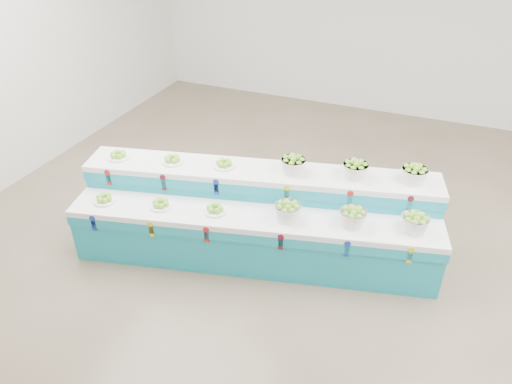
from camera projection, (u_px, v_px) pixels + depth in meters
ground at (328, 266)px, 5.89m from camera, size 10.00×10.00×0.00m
back_wall at (410, 10)px, 8.70m from camera, size 10.00×0.00×10.00m
display_stand at (256, 217)px, 5.87m from camera, size 4.45×2.06×1.02m
plate_lower_left at (104, 198)px, 5.74m from camera, size 0.31×0.31×0.10m
plate_lower_mid at (161, 203)px, 5.65m from camera, size 0.31×0.31×0.10m
plate_lower_right at (215, 209)px, 5.56m from camera, size 0.31×0.31×0.10m
basket_lower_left at (288, 211)px, 5.42m from camera, size 0.36×0.36×0.22m
basket_lower_mid at (353, 217)px, 5.32m from camera, size 0.36×0.36×0.22m
basket_lower_right at (415, 222)px, 5.23m from camera, size 0.36×0.36×0.22m
plate_upper_left at (118, 155)px, 6.03m from camera, size 0.31×0.31×0.10m
plate_upper_mid at (172, 159)px, 5.93m from camera, size 0.31×0.31×0.10m
plate_upper_right at (224, 163)px, 5.85m from camera, size 0.31×0.31×0.10m
basket_upper_left at (293, 164)px, 5.70m from camera, size 0.36×0.36×0.22m
basket_upper_mid at (355, 169)px, 5.60m from camera, size 0.36×0.36×0.22m
basket_upper_right at (414, 174)px, 5.51m from camera, size 0.36×0.36×0.22m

